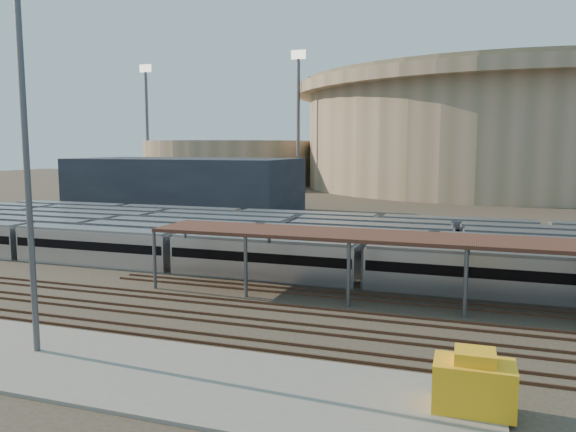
% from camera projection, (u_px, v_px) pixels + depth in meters
% --- Properties ---
extents(ground, '(420.00, 420.00, 0.00)m').
position_uv_depth(ground, '(233.00, 300.00, 45.03)').
color(ground, '#383026').
rests_on(ground, ground).
extents(apron, '(50.00, 9.00, 0.20)m').
position_uv_depth(apron, '(47.00, 358.00, 32.54)').
color(apron, gray).
rests_on(apron, ground).
extents(subway_trains, '(125.70, 23.90, 3.60)m').
position_uv_depth(subway_trains, '(304.00, 242.00, 62.11)').
color(subway_trains, silver).
rests_on(subway_trains, ground).
extents(inspection_shed, '(60.30, 6.00, 5.30)m').
position_uv_depth(inspection_shed, '(529.00, 247.00, 41.10)').
color(inspection_shed, '#535358').
rests_on(inspection_shed, ground).
extents(empty_tracks, '(170.00, 9.62, 0.18)m').
position_uv_depth(empty_tracks, '(204.00, 317.00, 40.32)').
color(empty_tracks, '#4C3323').
rests_on(empty_tracks, ground).
extents(stadium, '(124.00, 124.00, 32.50)m').
position_uv_depth(stadium, '(505.00, 132.00, 166.39)').
color(stadium, '#9F856C').
rests_on(stadium, ground).
extents(secondary_arena, '(56.00, 56.00, 14.00)m').
position_uv_depth(secondary_arena, '(230.00, 162.00, 185.50)').
color(secondary_arena, '#9F856C').
rests_on(secondary_arena, ground).
extents(service_building, '(42.00, 20.00, 10.00)m').
position_uv_depth(service_building, '(185.00, 185.00, 107.30)').
color(service_building, '#1E232D').
rests_on(service_building, ground).
extents(floodlight_0, '(4.00, 1.00, 38.40)m').
position_uv_depth(floodlight_0, '(298.00, 116.00, 155.39)').
color(floodlight_0, '#535358').
rests_on(floodlight_0, ground).
extents(floodlight_1, '(4.00, 1.00, 38.40)m').
position_uv_depth(floodlight_1, '(147.00, 120.00, 182.46)').
color(floodlight_1, '#535358').
rests_on(floodlight_1, ground).
extents(floodlight_3, '(4.00, 1.00, 38.40)m').
position_uv_depth(floodlight_3, '(397.00, 122.00, 195.90)').
color(floodlight_3, '#535358').
rests_on(floodlight_3, ground).
extents(yard_light_pole, '(0.81, 0.36, 21.39)m').
position_uv_depth(yard_light_pole, '(27.00, 169.00, 32.09)').
color(yard_light_pole, '#535358').
rests_on(yard_light_pole, apron).
extents(yellow_equipment, '(3.67, 2.34, 2.27)m').
position_uv_depth(yellow_equipment, '(474.00, 386.00, 25.79)').
color(yellow_equipment, '#F0AC16').
rests_on(yellow_equipment, apron).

